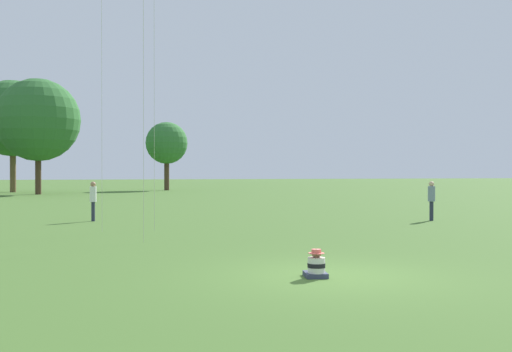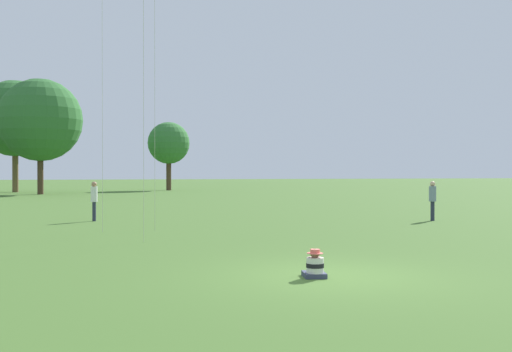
{
  "view_description": "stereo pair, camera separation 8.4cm",
  "coord_description": "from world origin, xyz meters",
  "px_view_note": "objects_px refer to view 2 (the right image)",
  "views": [
    {
      "loc": [
        -4.63,
        -11.77,
        2.2
      ],
      "look_at": [
        -0.13,
        6.2,
        2.05
      ],
      "focal_mm": 42.0,
      "sensor_mm": 36.0,
      "label": 1
    },
    {
      "loc": [
        -4.55,
        -11.79,
        2.2
      ],
      "look_at": [
        -0.13,
        6.2,
        2.05
      ],
      "focal_mm": 42.0,
      "sensor_mm": 36.0,
      "label": 2
    }
  ],
  "objects_px": {
    "seated_toddler": "(315,266)",
    "distant_tree_2": "(40,120)",
    "distant_tree_0": "(15,119)",
    "person_standing_1": "(433,197)",
    "distant_tree_3": "(169,143)",
    "person_standing_0": "(94,197)"
  },
  "relations": [
    {
      "from": "distant_tree_0",
      "to": "distant_tree_2",
      "type": "bearing_deg",
      "value": -64.82
    },
    {
      "from": "seated_toddler",
      "to": "distant_tree_2",
      "type": "xyz_separation_m",
      "value": [
        -10.46,
        48.16,
        6.79
      ]
    },
    {
      "from": "seated_toddler",
      "to": "person_standing_1",
      "type": "distance_m",
      "value": 15.64
    },
    {
      "from": "seated_toddler",
      "to": "distant_tree_0",
      "type": "bearing_deg",
      "value": 112.4
    },
    {
      "from": "person_standing_1",
      "to": "distant_tree_3",
      "type": "distance_m",
      "value": 46.07
    },
    {
      "from": "person_standing_1",
      "to": "distant_tree_2",
      "type": "distance_m",
      "value": 41.73
    },
    {
      "from": "distant_tree_2",
      "to": "distant_tree_3",
      "type": "height_order",
      "value": "distant_tree_2"
    },
    {
      "from": "seated_toddler",
      "to": "distant_tree_2",
      "type": "bearing_deg",
      "value": 110.7
    },
    {
      "from": "seated_toddler",
      "to": "distant_tree_2",
      "type": "relative_size",
      "value": 0.06
    },
    {
      "from": "person_standing_0",
      "to": "distant_tree_3",
      "type": "xyz_separation_m",
      "value": [
        7.29,
        41.95,
        4.33
      ]
    },
    {
      "from": "seated_toddler",
      "to": "distant_tree_3",
      "type": "xyz_separation_m",
      "value": [
        2.52,
        57.45,
        5.16
      ]
    },
    {
      "from": "distant_tree_3",
      "to": "distant_tree_0",
      "type": "bearing_deg",
      "value": -171.29
    },
    {
      "from": "seated_toddler",
      "to": "person_standing_0",
      "type": "height_order",
      "value": "person_standing_0"
    },
    {
      "from": "seated_toddler",
      "to": "distant_tree_2",
      "type": "distance_m",
      "value": 49.75
    },
    {
      "from": "person_standing_0",
      "to": "seated_toddler",
      "type": "bearing_deg",
      "value": -97.1
    },
    {
      "from": "person_standing_0",
      "to": "distant_tree_2",
      "type": "relative_size",
      "value": 0.16
    },
    {
      "from": "person_standing_1",
      "to": "distant_tree_3",
      "type": "height_order",
      "value": "distant_tree_3"
    },
    {
      "from": "seated_toddler",
      "to": "person_standing_0",
      "type": "distance_m",
      "value": 16.24
    },
    {
      "from": "distant_tree_0",
      "to": "distant_tree_2",
      "type": "xyz_separation_m",
      "value": [
        3.2,
        -6.81,
        -0.66
      ]
    },
    {
      "from": "distant_tree_2",
      "to": "person_standing_0",
      "type": "bearing_deg",
      "value": -80.12
    },
    {
      "from": "person_standing_1",
      "to": "distant_tree_2",
      "type": "height_order",
      "value": "distant_tree_2"
    },
    {
      "from": "distant_tree_2",
      "to": "distant_tree_3",
      "type": "distance_m",
      "value": 16.05
    }
  ]
}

